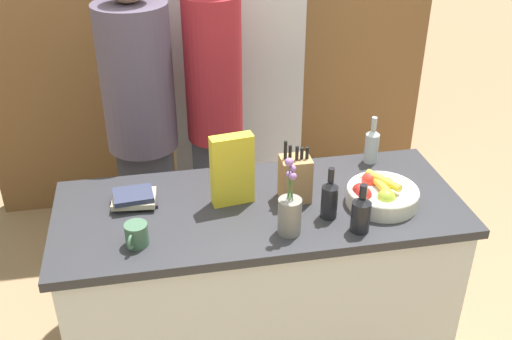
# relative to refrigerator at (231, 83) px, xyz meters

# --- Properties ---
(kitchen_island) EXTENTS (1.72, 0.71, 0.91)m
(kitchen_island) POSITION_rel_refrigerator_xyz_m (-0.08, -1.29, -0.49)
(kitchen_island) COLOR silver
(kitchen_island) RESTS_ON ground_plane
(back_wall_wood) EXTENTS (2.92, 0.12, 2.60)m
(back_wall_wood) POSITION_rel_refrigerator_xyz_m (-0.08, 0.36, 0.35)
(back_wall_wood) COLOR brown
(back_wall_wood) RESTS_ON ground_plane
(refrigerator) EXTENTS (0.74, 0.63, 1.90)m
(refrigerator) POSITION_rel_refrigerator_xyz_m (0.00, 0.00, 0.00)
(refrigerator) COLOR #B7B7BC
(refrigerator) RESTS_ON ground_plane
(fruit_bowl) EXTENTS (0.30, 0.30, 0.11)m
(fruit_bowl) POSITION_rel_refrigerator_xyz_m (0.43, -1.37, 0.01)
(fruit_bowl) COLOR silver
(fruit_bowl) RESTS_ON kitchen_island
(knife_block) EXTENTS (0.13, 0.11, 0.28)m
(knife_block) POSITION_rel_refrigerator_xyz_m (0.08, -1.27, 0.06)
(knife_block) COLOR #A87A4C
(knife_block) RESTS_ON kitchen_island
(flower_vase) EXTENTS (0.09, 0.09, 0.33)m
(flower_vase) POSITION_rel_refrigerator_xyz_m (0.00, -1.50, 0.05)
(flower_vase) COLOR gray
(flower_vase) RESTS_ON kitchen_island
(cereal_box) EXTENTS (0.18, 0.08, 0.31)m
(cereal_box) POSITION_rel_refrigerator_xyz_m (-0.18, -1.24, 0.11)
(cereal_box) COLOR yellow
(cereal_box) RESTS_ON kitchen_island
(coffee_mug) EXTENTS (0.09, 0.12, 0.09)m
(coffee_mug) POSITION_rel_refrigerator_xyz_m (-0.59, -1.47, 0.00)
(coffee_mug) COLOR #42664C
(coffee_mug) RESTS_ON kitchen_island
(book_stack) EXTENTS (0.19, 0.16, 0.06)m
(book_stack) POSITION_rel_refrigerator_xyz_m (-0.60, -1.18, -0.01)
(book_stack) COLOR #232328
(book_stack) RESTS_ON kitchen_island
(bottle_oil) EXTENTS (0.07, 0.07, 0.23)m
(bottle_oil) POSITION_rel_refrigerator_xyz_m (0.18, -1.42, 0.05)
(bottle_oil) COLOR black
(bottle_oil) RESTS_ON kitchen_island
(bottle_vinegar) EXTENTS (0.08, 0.08, 0.21)m
(bottle_vinegar) POSITION_rel_refrigerator_xyz_m (0.28, -1.54, 0.04)
(bottle_vinegar) COLOR black
(bottle_vinegar) RESTS_ON kitchen_island
(bottle_wine) EXTENTS (0.07, 0.07, 0.23)m
(bottle_wine) POSITION_rel_refrigerator_xyz_m (0.52, -1.01, 0.05)
(bottle_wine) COLOR #B2BCC1
(bottle_wine) RESTS_ON kitchen_island
(person_at_sink) EXTENTS (0.36, 0.36, 1.81)m
(person_at_sink) POSITION_rel_refrigerator_xyz_m (-0.55, -0.57, 0.07)
(person_at_sink) COLOR #383842
(person_at_sink) RESTS_ON ground_plane
(person_in_blue) EXTENTS (0.29, 0.29, 1.83)m
(person_in_blue) POSITION_rel_refrigerator_xyz_m (-0.17, -0.57, 0.11)
(person_in_blue) COLOR #383842
(person_in_blue) RESTS_ON ground_plane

